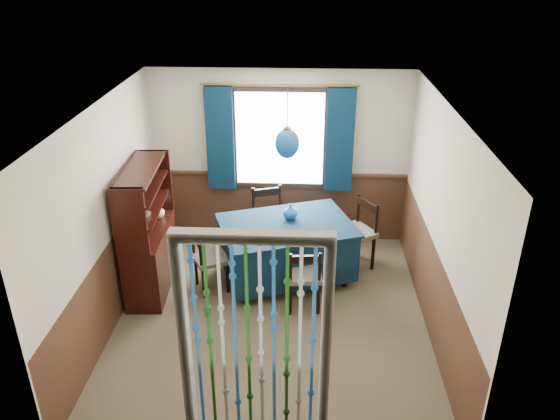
# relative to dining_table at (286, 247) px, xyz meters

# --- Properties ---
(floor) EXTENTS (4.00, 4.00, 0.00)m
(floor) POSITION_rel_dining_table_xyz_m (-0.14, -0.88, -0.45)
(floor) COLOR brown
(floor) RESTS_ON ground
(ceiling) EXTENTS (4.00, 4.00, 0.00)m
(ceiling) POSITION_rel_dining_table_xyz_m (-0.14, -0.88, 2.05)
(ceiling) COLOR silver
(ceiling) RESTS_ON ground
(wall_back) EXTENTS (3.60, 0.00, 3.60)m
(wall_back) POSITION_rel_dining_table_xyz_m (-0.14, 1.12, 0.80)
(wall_back) COLOR beige
(wall_back) RESTS_ON ground
(wall_front) EXTENTS (3.60, 0.00, 3.60)m
(wall_front) POSITION_rel_dining_table_xyz_m (-0.14, -2.88, 0.80)
(wall_front) COLOR beige
(wall_front) RESTS_ON ground
(wall_left) EXTENTS (0.00, 4.00, 4.00)m
(wall_left) POSITION_rel_dining_table_xyz_m (-1.94, -0.88, 0.80)
(wall_left) COLOR beige
(wall_left) RESTS_ON ground
(wall_right) EXTENTS (0.00, 4.00, 4.00)m
(wall_right) POSITION_rel_dining_table_xyz_m (1.66, -0.88, 0.80)
(wall_right) COLOR beige
(wall_right) RESTS_ON ground
(wainscot_back) EXTENTS (3.60, 0.00, 3.60)m
(wainscot_back) POSITION_rel_dining_table_xyz_m (-0.14, 1.11, 0.05)
(wainscot_back) COLOR #442819
(wainscot_back) RESTS_ON ground
(wainscot_front) EXTENTS (3.60, 0.00, 3.60)m
(wainscot_front) POSITION_rel_dining_table_xyz_m (-0.14, -2.86, 0.05)
(wainscot_front) COLOR #442819
(wainscot_front) RESTS_ON ground
(wainscot_left) EXTENTS (0.00, 4.00, 4.00)m
(wainscot_left) POSITION_rel_dining_table_xyz_m (-1.92, -0.88, 0.05)
(wainscot_left) COLOR #442819
(wainscot_left) RESTS_ON ground
(wainscot_right) EXTENTS (0.00, 4.00, 4.00)m
(wainscot_right) POSITION_rel_dining_table_xyz_m (1.65, -0.88, 0.05)
(wainscot_right) COLOR #442819
(wainscot_right) RESTS_ON ground
(window) EXTENTS (1.32, 0.12, 1.42)m
(window) POSITION_rel_dining_table_xyz_m (-0.14, 1.07, 1.10)
(window) COLOR black
(window) RESTS_ON wall_back
(doorway) EXTENTS (1.16, 0.12, 2.18)m
(doorway) POSITION_rel_dining_table_xyz_m (-0.14, -2.82, 0.60)
(doorway) COLOR silver
(doorway) RESTS_ON ground
(dining_table) EXTENTS (1.91, 1.60, 0.79)m
(dining_table) POSITION_rel_dining_table_xyz_m (0.00, 0.00, 0.00)
(dining_table) COLOR #0A2036
(dining_table) RESTS_ON floor
(chair_near) EXTENTS (0.45, 0.43, 0.83)m
(chair_near) POSITION_rel_dining_table_xyz_m (0.23, -0.66, -0.01)
(chair_near) COLOR black
(chair_near) RESTS_ON floor
(chair_far) EXTENTS (0.58, 0.57, 0.94)m
(chair_far) POSITION_rel_dining_table_xyz_m (-0.26, 0.68, 0.04)
(chair_far) COLOR black
(chair_far) RESTS_ON floor
(chair_left) EXTENTS (0.53, 0.54, 0.83)m
(chair_left) POSITION_rel_dining_table_xyz_m (-0.96, -0.31, -0.01)
(chair_left) COLOR black
(chair_left) RESTS_ON floor
(chair_right) EXTENTS (0.63, 0.64, 0.96)m
(chair_right) POSITION_rel_dining_table_xyz_m (0.91, 0.35, 0.05)
(chair_right) COLOR black
(chair_right) RESTS_ON floor
(sideboard) EXTENTS (0.50, 1.26, 1.63)m
(sideboard) POSITION_rel_dining_table_xyz_m (-1.70, -0.27, 0.12)
(sideboard) COLOR black
(sideboard) RESTS_ON floor
(pendant_lamp) EXTENTS (0.29, 0.29, 0.82)m
(pendant_lamp) POSITION_rel_dining_table_xyz_m (-0.00, -0.00, 1.40)
(pendant_lamp) COLOR olive
(pendant_lamp) RESTS_ON ceiling
(vase_table) EXTENTS (0.22, 0.22, 0.18)m
(vase_table) POSITION_rel_dining_table_xyz_m (0.04, 0.17, 0.42)
(vase_table) COLOR #154E96
(vase_table) RESTS_ON dining_table
(bowl_shelf) EXTENTS (0.20, 0.20, 0.05)m
(bowl_shelf) POSITION_rel_dining_table_xyz_m (-1.64, -0.52, 0.68)
(bowl_shelf) COLOR beige
(bowl_shelf) RESTS_ON sideboard
(vase_sideboard) EXTENTS (0.21, 0.21, 0.19)m
(vase_sideboard) POSITION_rel_dining_table_xyz_m (-1.64, 0.06, 0.46)
(vase_sideboard) COLOR beige
(vase_sideboard) RESTS_ON sideboard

